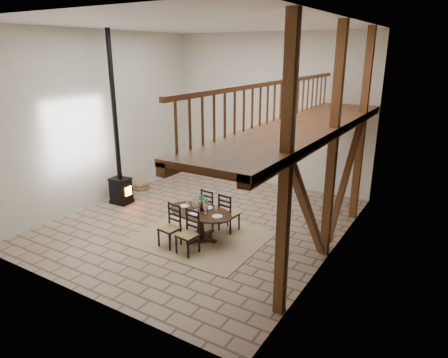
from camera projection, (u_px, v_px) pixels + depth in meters
The scene contains 7 objects.
ground at pixel (202, 221), 10.81m from camera, with size 8.00×8.00×0.00m, color gray.
room_shell at pixel (242, 114), 9.29m from camera, with size 7.02×8.02×5.01m.
rug at pixel (201, 238), 9.84m from camera, with size 3.00×2.50×0.02m, color #9F8466.
dining_table at pixel (201, 223), 9.72m from camera, with size 1.86×2.04×1.12m.
wood_stove at pixel (119, 167), 11.80m from camera, with size 0.64×0.51×5.00m.
log_basket at pixel (125, 192), 12.46m from camera, with size 0.54×0.54×0.44m.
log_stack at pixel (141, 186), 13.29m from camera, with size 0.40×0.51×0.24m.
Camera 1 is at (5.70, -8.16, 4.40)m, focal length 32.00 mm.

